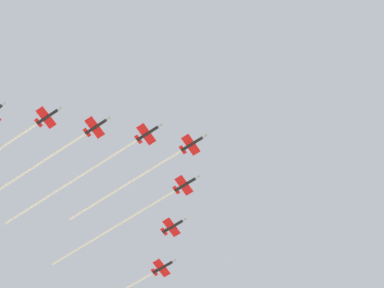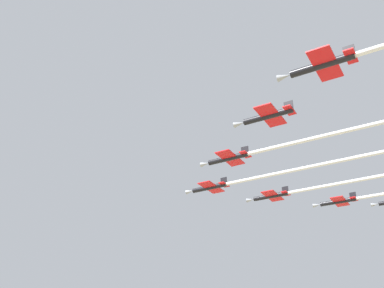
% 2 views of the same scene
% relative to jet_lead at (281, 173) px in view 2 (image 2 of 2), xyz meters
% --- Properties ---
extents(jet_lead, '(39.45, 54.40, 2.53)m').
position_rel_jet_lead_xyz_m(jet_lead, '(0.00, 0.00, 0.00)').
color(jet_lead, black).
extents(jet_port_inner, '(43.94, 60.64, 2.53)m').
position_rel_jet_lead_xyz_m(jet_port_inner, '(1.66, 19.95, 0.45)').
color(jet_port_inner, black).
extents(jet_starboard_inner, '(45.87, 63.33, 2.53)m').
position_rel_jet_lead_xyz_m(jet_starboard_inner, '(-20.32, 6.02, -0.45)').
color(jet_starboard_inner, black).
extents(jet_port_outer, '(9.37, 11.15, 2.53)m').
position_rel_jet_lead_xyz_m(jet_port_outer, '(17.18, 20.60, 0.71)').
color(jet_port_outer, black).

